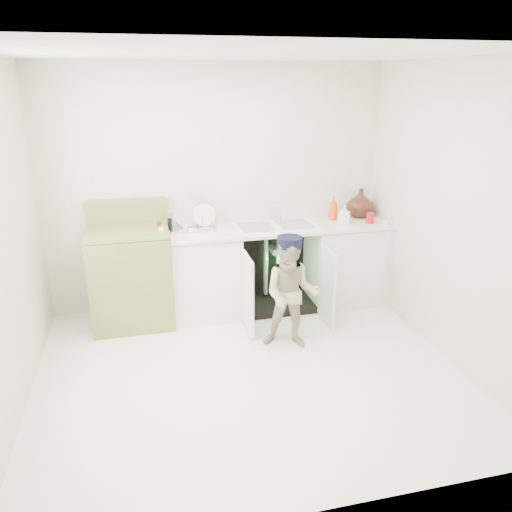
{
  "coord_description": "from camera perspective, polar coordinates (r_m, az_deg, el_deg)",
  "views": [
    {
      "loc": [
        -0.79,
        -3.55,
        2.35
      ],
      "look_at": [
        0.23,
        0.7,
        0.78
      ],
      "focal_mm": 35.0,
      "sensor_mm": 36.0,
      "label": 1
    }
  ],
  "objects": [
    {
      "name": "repair_worker",
      "position": [
        4.48,
        4.05,
        -4.25
      ],
      "size": [
        0.61,
        0.8,
        1.05
      ],
      "rotation": [
        0.0,
        0.0,
        -0.37
      ],
      "color": "tan",
      "rests_on": "ground"
    },
    {
      "name": "room_shell",
      "position": [
        3.8,
        -0.87,
        2.97
      ],
      "size": [
        6.0,
        5.5,
        1.26
      ],
      "color": "beige",
      "rests_on": "ground"
    },
    {
      "name": "counter_run",
      "position": [
        5.3,
        2.38,
        -0.97
      ],
      "size": [
        2.44,
        1.02,
        1.21
      ],
      "color": "white",
      "rests_on": "ground"
    },
    {
      "name": "ground",
      "position": [
        4.33,
        -0.78,
        -13.06
      ],
      "size": [
        3.5,
        3.5,
        0.0
      ],
      "primitive_type": "plane",
      "color": "silver",
      "rests_on": "ground"
    },
    {
      "name": "avocado_stove",
      "position": [
        5.09,
        -14.06,
        -2.19
      ],
      "size": [
        0.78,
        0.65,
        1.21
      ],
      "color": "olive",
      "rests_on": "ground"
    }
  ]
}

